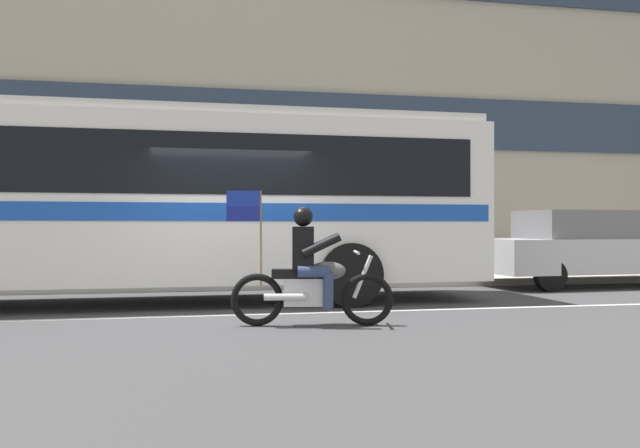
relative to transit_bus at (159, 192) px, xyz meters
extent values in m
plane|color=#3D3D3F|center=(1.13, -1.19, -1.88)|extent=(60.00, 60.00, 0.00)
cube|color=#B7B2A8|center=(1.13, 3.91, -1.81)|extent=(28.00, 3.80, 0.15)
cube|color=silver|center=(1.13, -1.79, -1.88)|extent=(26.60, 0.14, 0.01)
cube|color=gray|center=(1.13, 6.21, 3.99)|extent=(28.00, 0.80, 11.75)
cube|color=#233347|center=(1.13, 5.77, 2.23)|extent=(25.76, 0.10, 1.40)
cube|color=white|center=(0.00, 0.01, -0.15)|extent=(11.07, 2.73, 2.70)
cube|color=black|center=(0.00, 0.01, 0.40)|extent=(10.19, 2.76, 0.96)
cube|color=#194CB2|center=(0.00, 0.01, -0.35)|extent=(10.85, 2.76, 0.28)
cube|color=silver|center=(0.00, 0.01, 1.26)|extent=(10.85, 2.60, 0.16)
cylinder|color=black|center=(3.04, -1.17, -1.36)|extent=(1.04, 0.30, 1.04)
torus|color=black|center=(2.73, -3.24, -1.54)|extent=(0.69, 0.21, 0.69)
torus|color=black|center=(1.30, -2.97, -1.54)|extent=(0.69, 0.21, 0.69)
cube|color=silver|center=(1.97, -3.10, -1.44)|extent=(0.68, 0.39, 0.36)
ellipsoid|color=#59565B|center=(2.21, -3.14, -1.16)|extent=(0.52, 0.36, 0.24)
cube|color=black|center=(1.77, -3.06, -1.20)|extent=(0.60, 0.36, 0.12)
cylinder|color=silver|center=(2.67, -3.23, -1.24)|extent=(0.28, 0.11, 0.58)
cylinder|color=silver|center=(2.59, -3.21, -0.92)|extent=(0.16, 0.64, 0.04)
cylinder|color=silver|center=(1.64, -3.20, -1.49)|extent=(0.56, 0.19, 0.09)
cube|color=black|center=(1.90, -3.08, -0.86)|extent=(0.34, 0.40, 0.56)
sphere|color=black|center=(1.90, -3.08, -0.45)|extent=(0.26, 0.26, 0.26)
cylinder|color=navy|center=(2.07, -2.93, -1.16)|extent=(0.44, 0.22, 0.15)
cylinder|color=navy|center=(2.25, -2.97, -1.40)|extent=(0.13, 0.13, 0.46)
cylinder|color=navy|center=(2.00, -3.29, -1.16)|extent=(0.44, 0.22, 0.15)
cylinder|color=navy|center=(2.18, -3.32, -1.40)|extent=(0.13, 0.13, 0.46)
cylinder|color=black|center=(2.17, -2.93, -0.82)|extent=(0.53, 0.20, 0.32)
cylinder|color=black|center=(2.10, -3.32, -0.82)|extent=(0.53, 0.20, 0.32)
cylinder|color=olive|center=(1.35, -2.98, -0.73)|extent=(0.02, 0.02, 1.25)
cube|color=#1933A5|center=(1.13, -2.94, -0.21)|extent=(0.44, 0.10, 0.20)
cube|color=navy|center=(1.13, -2.94, -0.41)|extent=(0.44, 0.10, 0.20)
cube|color=silver|center=(9.08, 1.41, -1.20)|extent=(4.87, 2.03, 0.72)
cube|color=slate|center=(8.84, 1.41, -0.54)|extent=(2.56, 1.70, 0.60)
cylinder|color=black|center=(7.60, 0.55, -1.56)|extent=(0.64, 0.22, 0.64)
camera|label=1|loc=(0.23, -12.08, -0.57)|focal=39.11mm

